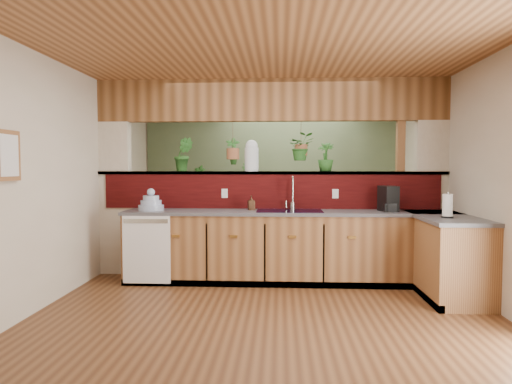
# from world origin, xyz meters

# --- Properties ---
(ground) EXTENTS (4.60, 7.00, 0.01)m
(ground) POSITION_xyz_m (0.00, 0.00, 0.00)
(ground) COLOR #57331B
(ground) RESTS_ON ground
(ceiling) EXTENTS (4.60, 7.00, 0.01)m
(ceiling) POSITION_xyz_m (0.00, 0.00, 2.60)
(ceiling) COLOR brown
(ceiling) RESTS_ON ground
(wall_back) EXTENTS (4.60, 0.02, 2.60)m
(wall_back) POSITION_xyz_m (0.00, 3.50, 1.30)
(wall_back) COLOR beige
(wall_back) RESTS_ON ground
(wall_front) EXTENTS (4.60, 0.02, 2.60)m
(wall_front) POSITION_xyz_m (0.00, -3.50, 1.30)
(wall_front) COLOR beige
(wall_front) RESTS_ON ground
(wall_left) EXTENTS (0.02, 7.00, 2.60)m
(wall_left) POSITION_xyz_m (-2.30, 0.00, 1.30)
(wall_left) COLOR beige
(wall_left) RESTS_ON ground
(wall_right) EXTENTS (0.02, 7.00, 2.60)m
(wall_right) POSITION_xyz_m (2.30, 0.00, 1.30)
(wall_right) COLOR beige
(wall_right) RESTS_ON ground
(pass_through_partition) EXTENTS (4.60, 0.21, 2.60)m
(pass_through_partition) POSITION_xyz_m (0.03, 1.35, 1.19)
(pass_through_partition) COLOR beige
(pass_through_partition) RESTS_ON ground
(pass_through_ledge) EXTENTS (4.60, 0.21, 0.04)m
(pass_through_ledge) POSITION_xyz_m (0.00, 1.35, 1.37)
(pass_through_ledge) COLOR brown
(pass_through_ledge) RESTS_ON ground
(header_beam) EXTENTS (4.60, 0.15, 0.55)m
(header_beam) POSITION_xyz_m (0.00, 1.35, 2.33)
(header_beam) COLOR brown
(header_beam) RESTS_ON ground
(sage_backwall) EXTENTS (4.55, 0.02, 2.55)m
(sage_backwall) POSITION_xyz_m (0.00, 3.48, 1.30)
(sage_backwall) COLOR #576A49
(sage_backwall) RESTS_ON ground
(countertop) EXTENTS (4.14, 1.52, 0.90)m
(countertop) POSITION_xyz_m (0.84, 0.87, 0.45)
(countertop) COLOR brown
(countertop) RESTS_ON ground
(dishwasher) EXTENTS (0.58, 0.03, 0.82)m
(dishwasher) POSITION_xyz_m (-1.48, 0.66, 0.46)
(dishwasher) COLOR white
(dishwasher) RESTS_ON ground
(navy_sink) EXTENTS (0.82, 0.50, 0.18)m
(navy_sink) POSITION_xyz_m (0.25, 0.98, 0.82)
(navy_sink) COLOR black
(navy_sink) RESTS_ON countertop
(framed_print) EXTENTS (0.04, 0.35, 0.45)m
(framed_print) POSITION_xyz_m (-2.27, -0.80, 1.55)
(framed_print) COLOR brown
(framed_print) RESTS_ON wall_left
(faucet) EXTENTS (0.19, 0.19, 0.43)m
(faucet) POSITION_xyz_m (0.29, 1.13, 1.13)
(faucet) COLOR #B7B7B2
(faucet) RESTS_ON countertop
(dish_stack) EXTENTS (0.32, 0.32, 0.28)m
(dish_stack) POSITION_xyz_m (-1.49, 0.93, 0.99)
(dish_stack) COLOR #9CACCA
(dish_stack) RESTS_ON countertop
(soap_dispenser) EXTENTS (0.10, 0.10, 0.18)m
(soap_dispenser) POSITION_xyz_m (-0.23, 1.06, 0.99)
(soap_dispenser) COLOR #3D2516
(soap_dispenser) RESTS_ON countertop
(coffee_maker) EXTENTS (0.17, 0.28, 0.31)m
(coffee_maker) POSITION_xyz_m (1.47, 0.97, 1.04)
(coffee_maker) COLOR black
(coffee_maker) RESTS_ON countertop
(paper_towel) EXTENTS (0.13, 0.13, 0.27)m
(paper_towel) POSITION_xyz_m (1.94, 0.29, 1.02)
(paper_towel) COLOR black
(paper_towel) RESTS_ON countertop
(glass_jar) EXTENTS (0.19, 0.19, 0.42)m
(glass_jar) POSITION_xyz_m (-0.25, 1.35, 1.60)
(glass_jar) COLOR silver
(glass_jar) RESTS_ON pass_through_ledge
(ledge_plant_left) EXTENTS (0.28, 0.24, 0.45)m
(ledge_plant_left) POSITION_xyz_m (-1.16, 1.35, 1.61)
(ledge_plant_left) COLOR #23561D
(ledge_plant_left) RESTS_ON pass_through_ledge
(ledge_plant_right) EXTENTS (0.27, 0.27, 0.38)m
(ledge_plant_right) POSITION_xyz_m (0.73, 1.35, 1.58)
(ledge_plant_right) COLOR #23561D
(ledge_plant_right) RESTS_ON pass_through_ledge
(hanging_plant_a) EXTENTS (0.19, 0.17, 0.50)m
(hanging_plant_a) POSITION_xyz_m (-0.50, 1.35, 1.77)
(hanging_plant_a) COLOR brown
(hanging_plant_a) RESTS_ON header_beam
(hanging_plant_b) EXTENTS (0.35, 0.31, 0.48)m
(hanging_plant_b) POSITION_xyz_m (0.40, 1.35, 1.87)
(hanging_plant_b) COLOR brown
(hanging_plant_b) RESTS_ON header_beam
(shelving_console) EXTENTS (1.67, 0.94, 1.08)m
(shelving_console) POSITION_xyz_m (-0.80, 3.25, 0.50)
(shelving_console) COLOR black
(shelving_console) RESTS_ON ground
(shelf_plant_a) EXTENTS (0.28, 0.24, 0.44)m
(shelf_plant_a) POSITION_xyz_m (-1.29, 3.25, 1.26)
(shelf_plant_a) COLOR #23561D
(shelf_plant_a) RESTS_ON shelving_console
(shelf_plant_b) EXTENTS (0.34, 0.34, 0.48)m
(shelf_plant_b) POSITION_xyz_m (-0.42, 3.25, 1.28)
(shelf_plant_b) COLOR #23561D
(shelf_plant_b) RESTS_ON shelving_console
(floor_plant) EXTENTS (0.73, 0.67, 0.69)m
(floor_plant) POSITION_xyz_m (0.67, 2.62, 0.34)
(floor_plant) COLOR #23561D
(floor_plant) RESTS_ON ground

